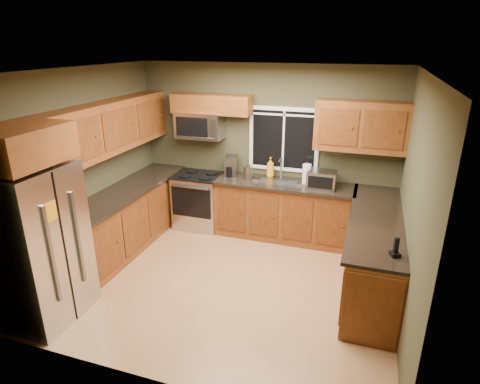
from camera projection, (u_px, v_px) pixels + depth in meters
The scene contains 28 objects.
floor at pixel (228, 281), 5.36m from camera, with size 4.20×4.20×0.00m, color #A67448.
ceiling at pixel (226, 71), 4.41m from camera, with size 4.20×4.20×0.00m, color white.
back_wall at pixel (265, 150), 6.48m from camera, with size 4.20×4.20×0.00m, color #3D3B25.
front_wall at pixel (152, 256), 3.28m from camera, with size 4.20×4.20×0.00m, color #3D3B25.
left_wall at pixel (84, 170), 5.50m from camera, with size 3.60×3.60×0.00m, color #3D3B25.
right_wall at pixel (412, 207), 4.27m from camera, with size 3.60×3.60×0.00m, color #3D3B25.
window at pixel (284, 139), 6.31m from camera, with size 1.12×0.03×1.02m.
base_cabinets_left at pixel (128, 219), 6.15m from camera, with size 0.60×2.65×0.90m, color brown.
countertop_left at pixel (127, 190), 5.98m from camera, with size 0.65×2.65×0.04m, color black.
base_cabinets_back at pixel (284, 211), 6.41m from camera, with size 2.17×0.60×0.90m, color brown.
countertop_back at pixel (285, 184), 6.22m from camera, with size 2.17×0.65×0.04m, color black.
base_cabinets_peninsula at pixel (374, 253), 5.15m from camera, with size 0.60×2.52×0.90m.
countertop_peninsula at pixel (376, 219), 5.00m from camera, with size 0.65×2.50×0.04m, color black.
upper_cabinets_left at pixel (110, 127), 5.69m from camera, with size 0.33×2.65×0.72m, color brown.
upper_cabinets_back_left at pixel (212, 104), 6.33m from camera, with size 1.30×0.33×0.30m, color brown.
upper_cabinets_back_right at pixel (361, 126), 5.73m from camera, with size 1.30×0.33×0.72m, color brown.
upper_cabinet_over_fridge at pixel (18, 145), 4.00m from camera, with size 0.72×0.90×0.38m, color brown.
refrigerator at pixel (38, 246), 4.40m from camera, with size 0.74×0.90×1.80m.
range at pixel (199, 200), 6.81m from camera, with size 0.76×0.69×0.94m.
microwave at pixel (200, 125), 6.48m from camera, with size 0.76×0.41×0.42m.
sink at pixel (278, 181), 6.26m from camera, with size 0.60×0.42×0.36m.
toaster_oven at pixel (322, 179), 5.97m from camera, with size 0.43×0.33×0.26m.
coffee_maker at pixel (231, 166), 6.53m from camera, with size 0.24×0.29×0.32m.
kettle at pixel (248, 172), 6.35m from camera, with size 0.15×0.15×0.26m.
paper_towel_roll at pixel (307, 174), 6.15m from camera, with size 0.17×0.17×0.34m.
soap_bottle_a at pixel (270, 167), 6.44m from camera, with size 0.12×0.13×0.32m, color orange.
soap_bottle_b at pixel (305, 176), 6.24m from camera, with size 0.08×0.09×0.19m, color white.
cordless_phone at pixel (395, 251), 4.08m from camera, with size 0.12×0.12×0.21m.
Camera 1 is at (1.59, -4.31, 3.00)m, focal length 30.00 mm.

